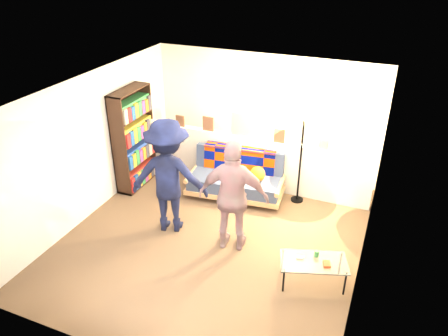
% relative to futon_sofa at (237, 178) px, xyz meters
% --- Properties ---
extents(ground, '(5.00, 5.00, 0.00)m').
position_rel_futon_sofa_xyz_m(ground, '(0.13, -1.35, -0.35)').
color(ground, brown).
rests_on(ground, ground).
extents(room_shell, '(4.60, 5.05, 2.45)m').
position_rel_futon_sofa_xyz_m(room_shell, '(0.13, -0.88, 1.32)').
color(room_shell, silver).
rests_on(room_shell, ground).
extents(half_wall_ledge, '(4.45, 0.15, 1.00)m').
position_rel_futon_sofa_xyz_m(half_wall_ledge, '(0.13, 0.45, 0.15)').
color(half_wall_ledge, silver).
rests_on(half_wall_ledge, ground).
extents(ledge_decor, '(2.97, 0.02, 0.45)m').
position_rel_futon_sofa_xyz_m(ledge_decor, '(-0.09, 0.43, 0.83)').
color(ledge_decor, brown).
rests_on(ledge_decor, half_wall_ledge).
extents(futon_sofa, '(1.83, 1.02, 0.75)m').
position_rel_futon_sofa_xyz_m(futon_sofa, '(0.00, 0.00, 0.00)').
color(futon_sofa, tan).
rests_on(futon_sofa, ground).
extents(bookshelf, '(0.32, 0.95, 1.91)m').
position_rel_futon_sofa_xyz_m(bookshelf, '(-1.95, -0.35, 0.54)').
color(bookshelf, black).
rests_on(bookshelf, ground).
extents(coffee_table, '(1.02, 0.76, 0.47)m').
position_rel_futon_sofa_xyz_m(coffee_table, '(1.82, -1.81, 0.00)').
color(coffee_table, black).
rests_on(coffee_table, ground).
extents(floor_lamp, '(0.37, 0.29, 1.65)m').
position_rel_futon_sofa_xyz_m(floor_lamp, '(1.11, 0.25, 0.82)').
color(floor_lamp, black).
rests_on(floor_lamp, ground).
extents(person_left, '(1.38, 1.01, 1.90)m').
position_rel_futon_sofa_xyz_m(person_left, '(-0.63, -1.38, 0.60)').
color(person_left, black).
rests_on(person_left, ground).
extents(person_right, '(1.11, 0.61, 1.79)m').
position_rel_futon_sofa_xyz_m(person_right, '(0.50, -1.47, 0.54)').
color(person_right, '#C27E8D').
rests_on(person_right, ground).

